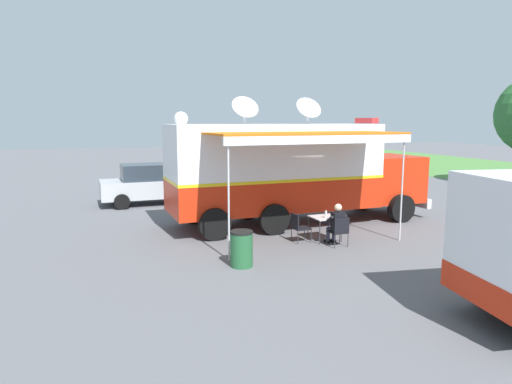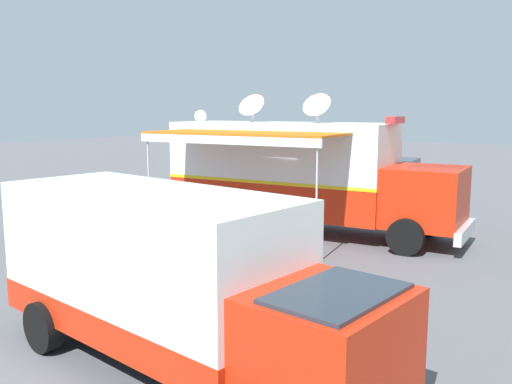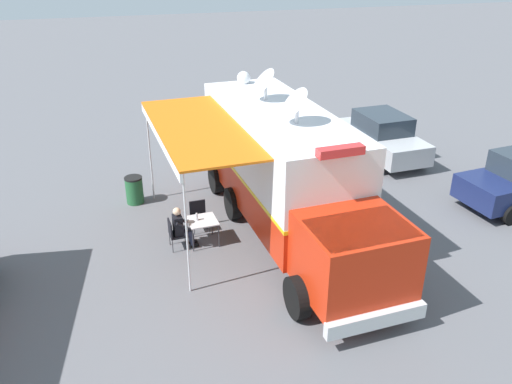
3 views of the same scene
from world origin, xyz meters
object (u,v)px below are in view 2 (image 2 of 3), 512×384
Objects in this scene: command_truck at (301,172)px; folding_table at (260,224)px; folding_chair_beside_table at (236,226)px; trash_bin at (139,229)px; seated_responder at (250,229)px; folding_chair_at_table at (246,235)px; car_behind_truck at (396,179)px; car_far_corner at (272,177)px; water_bottle at (256,219)px; support_truck at (169,279)px.

command_truck is 11.42× the size of folding_table.
trash_bin is (1.70, -2.28, -0.06)m from folding_chair_beside_table.
folding_table is 0.61m from seated_responder.
folding_chair_at_table is at bearing 5.01° from folding_table.
car_behind_truck is (-11.21, 0.42, 0.37)m from folding_chair_at_table.
folding_chair_at_table and folding_chair_beside_table have the same top height.
car_far_corner is at bearing -150.90° from folding_table.
folding_chair_at_table is at bearing -2.17° from car_behind_truck.
water_bottle is 0.51m from seated_responder.
support_truck is (6.23, 2.69, 0.73)m from seated_responder.
water_bottle is at bearing -15.44° from folding_table.
trash_bin is 0.21× the size of car_behind_truck.
command_truck is 1.37× the size of support_truck.
water_bottle is 0.05× the size of car_far_corner.
folding_table is 0.22m from water_bottle.
seated_responder is 0.29× the size of car_far_corner.
folding_chair_at_table is at bearing 0.96° from command_truck.
command_truck is 8.04m from car_behind_truck.
folding_chair_at_table is 1.00× the size of folding_chair_beside_table.
car_far_corner is at bearing -155.63° from folding_chair_beside_table.
seated_responder is (0.65, 0.91, 0.14)m from folding_chair_beside_table.
seated_responder is 1.37× the size of trash_bin.
car_far_corner reaches higher than water_bottle.
folding_table is 0.20× the size of car_far_corner.
command_truck is 7.22m from car_far_corner.
folding_chair_at_table is 9.93m from car_far_corner.
folding_chair_beside_table is 0.70× the size of seated_responder.
car_far_corner reaches higher than folding_table.
command_truck is 11.04× the size of folding_chair_at_table.
trash_bin is 0.13× the size of support_truck.
car_far_corner is at bearing -141.15° from command_truck.
folding_chair_at_table is 11.23m from car_behind_truck.
car_behind_truck reaches higher than seated_responder.
folding_chair_beside_table is (-0.19, -0.81, -0.32)m from water_bottle.
folding_table is at bearing 87.15° from folding_chair_beside_table.
trash_bin is at bearing -131.43° from support_truck.
car_far_corner is at bearing -151.56° from water_bottle.
car_behind_truck is at bearing 176.55° from command_truck.
folding_chair_at_table is (0.65, 0.11, -0.32)m from water_bottle.
folding_chair_beside_table is at bearing -92.85° from folding_table.
car_behind_truck reaches higher than folding_chair_beside_table.
seated_responder is 0.18× the size of support_truck.
trash_bin is (0.85, -3.20, -0.06)m from folding_chair_at_table.
water_bottle is 7.27m from support_truck.
support_truck is at bearing 25.89° from car_far_corner.
car_behind_truck is (-11.02, 0.43, 0.23)m from seated_responder.
seated_responder reaches higher than folding_table.
water_bottle is 0.89m from folding_chair_beside_table.
folding_table is 0.97× the size of folding_chair_beside_table.
command_truck is 2.20× the size of car_behind_truck.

